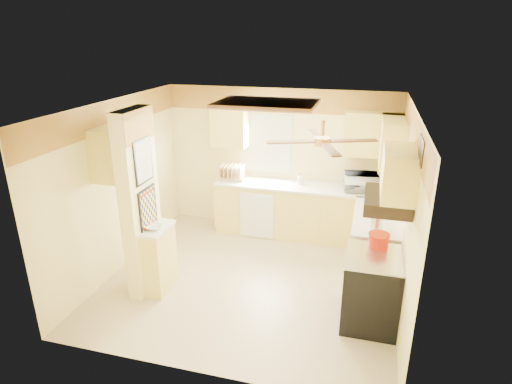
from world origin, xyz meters
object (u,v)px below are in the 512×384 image
(stove, at_px, (371,289))
(kettle, at_px, (377,223))
(bowl, at_px, (154,227))
(dutch_oven, at_px, (379,240))
(microwave, at_px, (361,182))

(stove, distance_m, kettle, 0.87)
(bowl, distance_m, dutch_oven, 2.86)
(bowl, bearing_deg, microwave, 40.55)
(dutch_oven, bearing_deg, kettle, 94.53)
(bowl, height_order, dutch_oven, dutch_oven)
(microwave, xyz_separation_m, bowl, (-2.56, -2.19, -0.12))
(dutch_oven, bearing_deg, stove, -98.45)
(microwave, height_order, bowl, microwave)
(stove, relative_size, bowl, 4.43)
(dutch_oven, relative_size, kettle, 1.09)
(microwave, relative_size, kettle, 2.23)
(bowl, bearing_deg, dutch_oven, 6.02)
(microwave, relative_size, dutch_oven, 2.05)
(kettle, bearing_deg, stove, -90.49)
(microwave, distance_m, dutch_oven, 1.92)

